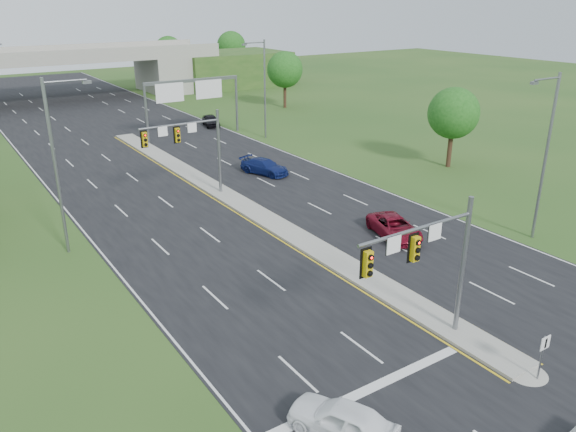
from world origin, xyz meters
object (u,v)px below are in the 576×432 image
(keep_right_sign, at_px, (543,351))
(car_far_a, at_px, (395,227))
(overpass, at_px, (60,77))
(car_far_c, at_px, (211,120))
(car_white, at_px, (343,420))
(signal_mast_near, at_px, (432,256))
(sign_gantry, at_px, (191,92))
(car_far_b, at_px, (265,167))
(signal_mast_far, at_px, (193,142))

(keep_right_sign, xyz_separation_m, car_far_a, (5.69, 14.80, -0.81))
(overpass, height_order, car_far_c, overpass)
(keep_right_sign, bearing_deg, car_white, 167.04)
(signal_mast_near, height_order, car_far_a, signal_mast_near)
(sign_gantry, xyz_separation_m, car_far_b, (-0.77, -17.23, -4.52))
(overpass, height_order, car_far_a, overpass)
(car_far_a, bearing_deg, signal_mast_far, 134.63)
(car_far_c, bearing_deg, car_white, -97.41)
(sign_gantry, distance_m, car_white, 50.11)
(signal_mast_near, height_order, car_far_c, signal_mast_near)
(car_far_b, bearing_deg, sign_gantry, 66.76)
(car_far_c, bearing_deg, signal_mast_near, -91.31)
(signal_mast_far, xyz_separation_m, car_white, (-6.73, -27.38, -3.98))
(car_far_b, bearing_deg, overpass, 75.77)
(keep_right_sign, distance_m, car_far_c, 54.88)
(car_white, bearing_deg, signal_mast_far, -127.94)
(car_white, bearing_deg, car_far_c, -135.28)
(signal_mast_far, xyz_separation_m, car_far_a, (7.95, -14.65, -4.02))
(signal_mast_far, distance_m, car_white, 28.48)
(sign_gantry, distance_m, car_far_c, 7.58)
(overpass, bearing_deg, car_white, -96.23)
(signal_mast_far, relative_size, car_far_b, 1.45)
(sign_gantry, bearing_deg, signal_mast_far, -114.11)
(signal_mast_near, distance_m, signal_mast_far, 25.00)
(signal_mast_near, relative_size, car_far_c, 1.66)
(signal_mast_far, distance_m, car_far_c, 27.97)
(car_far_a, height_order, car_far_b, car_far_b)
(signal_mast_far, height_order, car_far_c, signal_mast_far)
(signal_mast_near, xyz_separation_m, sign_gantry, (8.95, 44.99, 0.51))
(keep_right_sign, xyz_separation_m, car_far_c, (11.00, 53.76, -0.78))
(overpass, relative_size, car_far_b, 16.56)
(keep_right_sign, relative_size, sign_gantry, 0.19)
(car_far_a, height_order, car_far_c, car_far_c)
(car_far_c, bearing_deg, overpass, 123.41)
(sign_gantry, xyz_separation_m, overpass, (-6.68, 35.08, -1.69))
(car_far_c, bearing_deg, car_far_a, -84.02)
(keep_right_sign, bearing_deg, sign_gantry, 82.30)
(keep_right_sign, xyz_separation_m, sign_gantry, (6.68, 49.45, 3.72))
(signal_mast_near, relative_size, sign_gantry, 0.60)
(car_far_b, bearing_deg, keep_right_sign, -121.08)
(car_far_b, bearing_deg, signal_mast_near, -127.08)
(car_far_a, distance_m, car_far_b, 17.42)
(keep_right_sign, distance_m, car_far_b, 32.76)
(signal_mast_near, bearing_deg, car_far_b, 73.59)
(keep_right_sign, relative_size, car_white, 0.52)
(car_far_a, distance_m, car_far_c, 39.32)
(keep_right_sign, bearing_deg, car_far_b, 79.60)
(keep_right_sign, height_order, car_far_b, keep_right_sign)
(keep_right_sign, xyz_separation_m, car_white, (-9.00, 2.07, -0.77))
(signal_mast_far, xyz_separation_m, keep_right_sign, (2.26, -29.45, -3.21))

